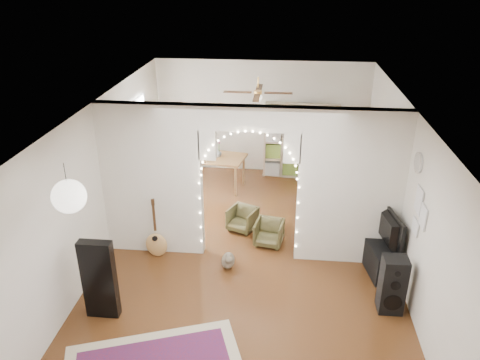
# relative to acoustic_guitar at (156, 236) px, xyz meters

# --- Properties ---
(floor) EXTENTS (7.50, 7.50, 0.00)m
(floor) POSITION_rel_acoustic_guitar_xyz_m (1.59, 0.25, -0.42)
(floor) COLOR black
(floor) RESTS_ON ground
(ceiling) EXTENTS (5.00, 7.50, 0.02)m
(ceiling) POSITION_rel_acoustic_guitar_xyz_m (1.59, 0.25, 2.28)
(ceiling) COLOR white
(ceiling) RESTS_ON wall_back
(wall_back) EXTENTS (5.00, 0.02, 2.70)m
(wall_back) POSITION_rel_acoustic_guitar_xyz_m (1.59, 4.00, 0.93)
(wall_back) COLOR silver
(wall_back) RESTS_ON floor
(wall_front) EXTENTS (5.00, 0.02, 2.70)m
(wall_front) POSITION_rel_acoustic_guitar_xyz_m (1.59, -3.50, 0.93)
(wall_front) COLOR silver
(wall_front) RESTS_ON floor
(wall_left) EXTENTS (0.02, 7.50, 2.70)m
(wall_left) POSITION_rel_acoustic_guitar_xyz_m (-0.91, 0.25, 0.93)
(wall_left) COLOR silver
(wall_left) RESTS_ON floor
(wall_right) EXTENTS (0.02, 7.50, 2.70)m
(wall_right) POSITION_rel_acoustic_guitar_xyz_m (4.09, 0.25, 0.93)
(wall_right) COLOR silver
(wall_right) RESTS_ON floor
(divider_wall) EXTENTS (5.00, 0.20, 2.70)m
(divider_wall) POSITION_rel_acoustic_guitar_xyz_m (1.59, 0.25, 1.01)
(divider_wall) COLOR silver
(divider_wall) RESTS_ON floor
(fairy_lights) EXTENTS (1.64, 0.04, 1.60)m
(fairy_lights) POSITION_rel_acoustic_guitar_xyz_m (1.59, 0.12, 1.13)
(fairy_lights) COLOR #FFEABF
(fairy_lights) RESTS_ON divider_wall
(window) EXTENTS (0.04, 1.20, 1.40)m
(window) POSITION_rel_acoustic_guitar_xyz_m (-0.88, 2.05, 1.08)
(window) COLOR white
(window) RESTS_ON wall_left
(wall_clock) EXTENTS (0.03, 0.31, 0.31)m
(wall_clock) POSITION_rel_acoustic_guitar_xyz_m (4.07, -0.35, 1.68)
(wall_clock) COLOR white
(wall_clock) RESTS_ON wall_right
(picture_frames) EXTENTS (0.02, 0.50, 0.70)m
(picture_frames) POSITION_rel_acoustic_guitar_xyz_m (4.07, -0.75, 1.08)
(picture_frames) COLOR white
(picture_frames) RESTS_ON wall_right
(paper_lantern) EXTENTS (0.40, 0.40, 0.40)m
(paper_lantern) POSITION_rel_acoustic_guitar_xyz_m (-0.31, -2.15, 1.83)
(paper_lantern) COLOR white
(paper_lantern) RESTS_ON ceiling
(ceiling_fan) EXTENTS (1.10, 1.10, 0.30)m
(ceiling_fan) POSITION_rel_acoustic_guitar_xyz_m (1.59, 2.25, 1.98)
(ceiling_fan) COLOR gold
(ceiling_fan) RESTS_ON ceiling
(guitar_case) EXTENTS (0.48, 0.16, 1.24)m
(guitar_case) POSITION_rel_acoustic_guitar_xyz_m (-0.39, -1.55, 0.20)
(guitar_case) COLOR black
(guitar_case) RESTS_ON floor
(acoustic_guitar) EXTENTS (0.41, 0.27, 0.96)m
(acoustic_guitar) POSITION_rel_acoustic_guitar_xyz_m (0.00, 0.00, 0.00)
(acoustic_guitar) COLOR #BD824B
(acoustic_guitar) RESTS_ON floor
(tabby_cat) EXTENTS (0.29, 0.52, 0.34)m
(tabby_cat) POSITION_rel_acoustic_guitar_xyz_m (1.29, -0.21, -0.28)
(tabby_cat) COLOR brown
(tabby_cat) RESTS_ON floor
(floor_speaker) EXTENTS (0.36, 0.32, 0.91)m
(floor_speaker) POSITION_rel_acoustic_guitar_xyz_m (3.79, -1.04, 0.03)
(floor_speaker) COLOR black
(floor_speaker) RESTS_ON floor
(media_console) EXTENTS (0.56, 1.05, 0.50)m
(media_console) POSITION_rel_acoustic_guitar_xyz_m (3.79, 0.00, -0.17)
(media_console) COLOR black
(media_console) RESTS_ON floor
(tv) EXTENTS (0.32, 1.08, 0.62)m
(tv) POSITION_rel_acoustic_guitar_xyz_m (3.79, 0.00, 0.39)
(tv) COLOR black
(tv) RESTS_ON media_console
(bookcase) EXTENTS (1.75, 0.60, 1.75)m
(bookcase) POSITION_rel_acoustic_guitar_xyz_m (2.53, 3.75, 0.46)
(bookcase) COLOR #C6AC8F
(bookcase) RESTS_ON floor
(dining_table) EXTENTS (1.33, 1.02, 0.76)m
(dining_table) POSITION_rel_acoustic_guitar_xyz_m (0.67, 2.89, 0.26)
(dining_table) COLOR brown
(dining_table) RESTS_ON floor
(flower_vase) EXTENTS (0.22, 0.22, 0.19)m
(flower_vase) POSITION_rel_acoustic_guitar_xyz_m (0.67, 2.89, 0.43)
(flower_vase) COLOR silver
(flower_vase) RESTS_ON dining_table
(dining_chair_left) EXTENTS (0.57, 0.58, 0.46)m
(dining_chair_left) POSITION_rel_acoustic_guitar_xyz_m (1.94, 0.60, -0.19)
(dining_chair_left) COLOR #4A4425
(dining_chair_left) RESTS_ON floor
(dining_chair_right) EXTENTS (0.65, 0.65, 0.46)m
(dining_chair_right) POSITION_rel_acoustic_guitar_xyz_m (1.41, 1.06, -0.19)
(dining_chair_right) COLOR #4A4425
(dining_chair_right) RESTS_ON floor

